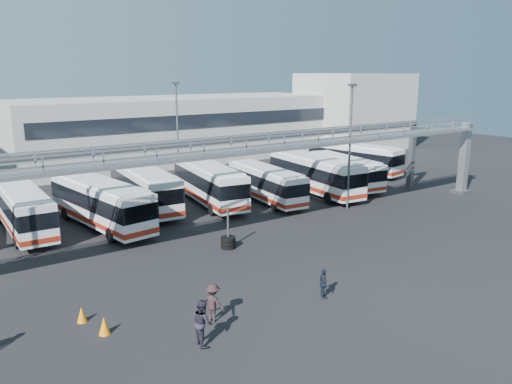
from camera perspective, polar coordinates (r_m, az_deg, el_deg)
ground at (r=29.68m, az=3.43°, el=-8.38°), size 140.00×140.00×0.00m
gantry at (r=32.83m, az=-2.80°, el=3.75°), size 51.40×5.15×7.10m
warehouse at (r=66.70m, az=-8.80°, el=7.23°), size 42.00×14.00×8.00m
building_right at (r=77.09m, az=11.09°, el=9.07°), size 14.00×12.00×11.00m
light_pole_mid at (r=41.17m, az=10.70°, el=5.81°), size 0.70×0.35×10.21m
light_pole_back at (r=48.73m, az=-8.97°, el=7.03°), size 0.70×0.35×10.21m
bus_2 at (r=38.70m, az=-25.06°, el=-1.69°), size 2.57×10.56×3.20m
bus_3 at (r=37.88m, az=-17.32°, el=-1.10°), size 4.24×11.65×3.46m
bus_4 at (r=42.07m, az=-12.66°, el=0.60°), size 3.61×11.56×3.46m
bus_5 at (r=43.02m, az=-5.39°, el=1.13°), size 4.27×11.58×3.44m
bus_6 at (r=43.64m, az=1.15°, el=1.08°), size 3.33×10.24×3.05m
bus_7 at (r=46.77m, az=6.73°, el=2.15°), size 3.73×11.78×3.52m
bus_8 at (r=50.10m, az=10.04°, el=2.47°), size 3.67×10.20×3.03m
bus_9 at (r=56.97m, az=11.18°, el=3.92°), size 4.35×11.32×3.36m
pedestrian_b at (r=21.39m, az=-6.13°, el=-14.58°), size 0.86×1.04×1.98m
pedestrian_c at (r=23.19m, az=-4.95°, el=-12.49°), size 1.13×1.33×1.79m
pedestrian_d at (r=25.55m, az=7.71°, el=-10.34°), size 0.70×0.97×1.53m
cone_left at (r=23.22m, az=-16.96°, el=-14.40°), size 0.65×0.65×0.80m
cone_right at (r=24.57m, az=-19.30°, el=-13.07°), size 0.50×0.50×0.72m
tire_stack at (r=32.34m, az=-3.20°, el=-5.64°), size 0.96×0.96×2.73m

